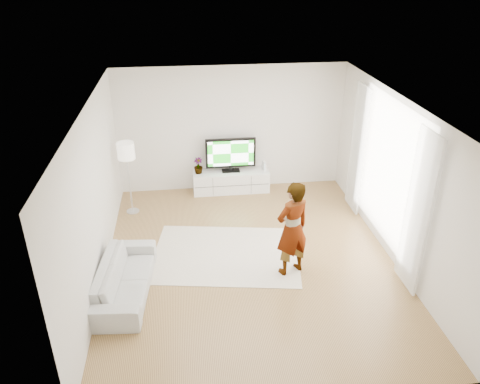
{
  "coord_description": "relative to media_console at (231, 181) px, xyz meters",
  "views": [
    {
      "loc": [
        -1.02,
        -6.77,
        4.82
      ],
      "look_at": [
        -0.13,
        0.4,
        1.16
      ],
      "focal_mm": 35.0,
      "sensor_mm": 36.0,
      "label": 1
    }
  ],
  "objects": [
    {
      "name": "floor",
      "position": [
        0.04,
        -2.76,
        -0.24
      ],
      "size": [
        6.0,
        6.0,
        0.0
      ],
      "primitive_type": "plane",
      "color": "tan",
      "rests_on": "ground"
    },
    {
      "name": "ceiling",
      "position": [
        0.04,
        -2.76,
        2.56
      ],
      "size": [
        6.0,
        6.0,
        0.0
      ],
      "primitive_type": "plane",
      "color": "white",
      "rests_on": "wall_back"
    },
    {
      "name": "wall_left",
      "position": [
        -2.46,
        -2.76,
        1.16
      ],
      "size": [
        0.02,
        6.0,
        2.8
      ],
      "primitive_type": "cube",
      "color": "silver",
      "rests_on": "floor"
    },
    {
      "name": "wall_right",
      "position": [
        2.54,
        -2.76,
        1.16
      ],
      "size": [
        0.02,
        6.0,
        2.8
      ],
      "primitive_type": "cube",
      "color": "silver",
      "rests_on": "floor"
    },
    {
      "name": "wall_back",
      "position": [
        0.04,
        0.24,
        1.16
      ],
      "size": [
        5.0,
        0.02,
        2.8
      ],
      "primitive_type": "cube",
      "color": "silver",
      "rests_on": "floor"
    },
    {
      "name": "wall_front",
      "position": [
        0.04,
        -5.76,
        1.16
      ],
      "size": [
        5.0,
        0.02,
        2.8
      ],
      "primitive_type": "cube",
      "color": "silver",
      "rests_on": "floor"
    },
    {
      "name": "window",
      "position": [
        2.52,
        -2.46,
        1.21
      ],
      "size": [
        0.01,
        2.6,
        2.5
      ],
      "primitive_type": "cube",
      "color": "white",
      "rests_on": "wall_right"
    },
    {
      "name": "curtain_near",
      "position": [
        2.44,
        -3.76,
        1.11
      ],
      "size": [
        0.04,
        0.7,
        2.6
      ],
      "primitive_type": "cube",
      "color": "white",
      "rests_on": "floor"
    },
    {
      "name": "curtain_far",
      "position": [
        2.44,
        -1.16,
        1.11
      ],
      "size": [
        0.04,
        0.7,
        2.6
      ],
      "primitive_type": "cube",
      "color": "white",
      "rests_on": "floor"
    },
    {
      "name": "media_console",
      "position": [
        0.0,
        0.0,
        0.0
      ],
      "size": [
        1.71,
        0.49,
        0.48
      ],
      "color": "white",
      "rests_on": "floor"
    },
    {
      "name": "television",
      "position": [
        0.0,
        0.03,
        0.66
      ],
      "size": [
        1.11,
        0.22,
        0.78
      ],
      "color": "black",
      "rests_on": "media_console"
    },
    {
      "name": "game_console",
      "position": [
        0.75,
        -0.0,
        0.35
      ],
      "size": [
        0.08,
        0.16,
        0.21
      ],
      "rotation": [
        0.0,
        0.0,
        0.25
      ],
      "color": "white",
      "rests_on": "media_console"
    },
    {
      "name": "potted_plant",
      "position": [
        -0.73,
        0.0,
        0.42
      ],
      "size": [
        0.24,
        0.24,
        0.36
      ],
      "primitive_type": "imported",
      "rotation": [
        0.0,
        0.0,
        -0.23
      ],
      "color": "#3F7238",
      "rests_on": "media_console"
    },
    {
      "name": "rug",
      "position": [
        -0.36,
        -2.54,
        -0.23
      ],
      "size": [
        2.87,
        2.27,
        0.01
      ],
      "primitive_type": "cube",
      "rotation": [
        0.0,
        0.0,
        -0.16
      ],
      "color": "beige",
      "rests_on": "floor"
    },
    {
      "name": "player",
      "position": [
        0.67,
        -3.18,
        0.61
      ],
      "size": [
        0.72,
        0.61,
        1.68
      ],
      "primitive_type": "imported",
      "rotation": [
        0.0,
        0.0,
        3.55
      ],
      "color": "#334772",
      "rests_on": "rug"
    },
    {
      "name": "sofa",
      "position": [
        -2.05,
        -3.4,
        0.04
      ],
      "size": [
        0.91,
        1.96,
        0.55
      ],
      "primitive_type": "imported",
      "rotation": [
        0.0,
        0.0,
        1.48
      ],
      "color": "beige",
      "rests_on": "floor"
    },
    {
      "name": "floor_lamp",
      "position": [
        -2.16,
        -0.72,
        1.06
      ],
      "size": [
        0.34,
        0.34,
        1.54
      ],
      "color": "silver",
      "rests_on": "floor"
    }
  ]
}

